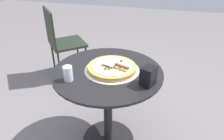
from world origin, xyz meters
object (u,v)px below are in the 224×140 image
patio_table (108,94)px  napkin_dispenser (148,76)px  drinking_cup (68,73)px  pizza_on_tray (112,68)px  pizza_server (116,65)px  patio_chair_far (61,39)px

patio_table → napkin_dispenser: (-0.11, -0.31, 0.28)m
drinking_cup → pizza_on_tray: bearing=-50.7°
pizza_on_tray → drinking_cup: 0.33m
pizza_on_tray → pizza_server: size_ratio=1.90×
pizza_server → drinking_cup: (-0.19, 0.29, -0.01)m
drinking_cup → patio_table: bearing=-49.5°
patio_chair_far → patio_table: bearing=-137.0°
drinking_cup → napkin_dispenser: napkin_dispenser is taller
pizza_on_tray → napkin_dispenser: (-0.13, -0.28, 0.05)m
napkin_dispenser → drinking_cup: bearing=123.6°
pizza_on_tray → napkin_dispenser: bearing=-114.3°
patio_table → patio_chair_far: size_ratio=0.90×
drinking_cup → pizza_server: bearing=-57.1°
napkin_dispenser → patio_chair_far: size_ratio=0.14×
pizza_on_tray → napkin_dispenser: napkin_dispenser is taller
drinking_cup → napkin_dispenser: (0.08, -0.53, 0.01)m
pizza_server → patio_chair_far: patio_chair_far is taller
patio_table → drinking_cup: 0.40m
pizza_server → patio_chair_far: size_ratio=0.23×
patio_table → pizza_server: size_ratio=3.85×
drinking_cup → patio_chair_far: bearing=30.1°
pizza_server → drinking_cup: 0.34m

